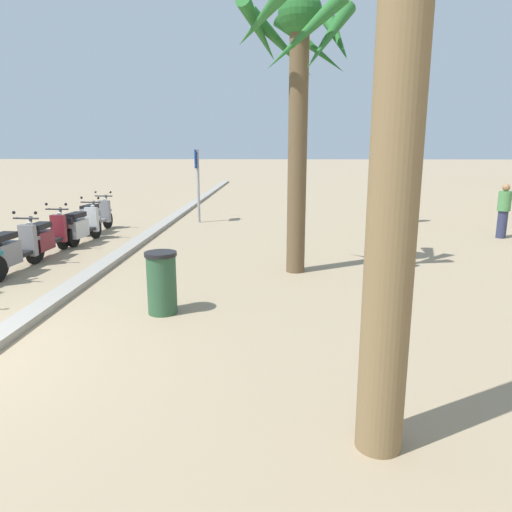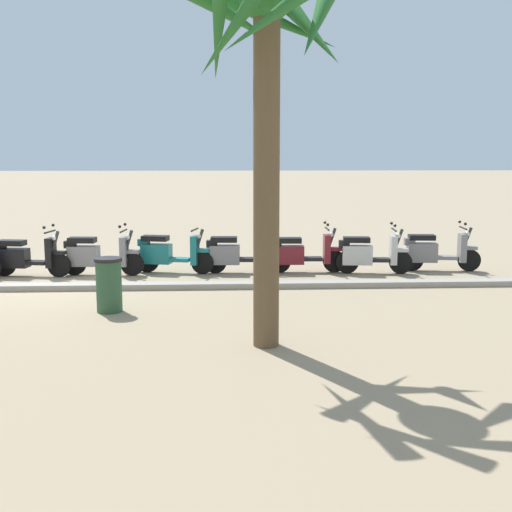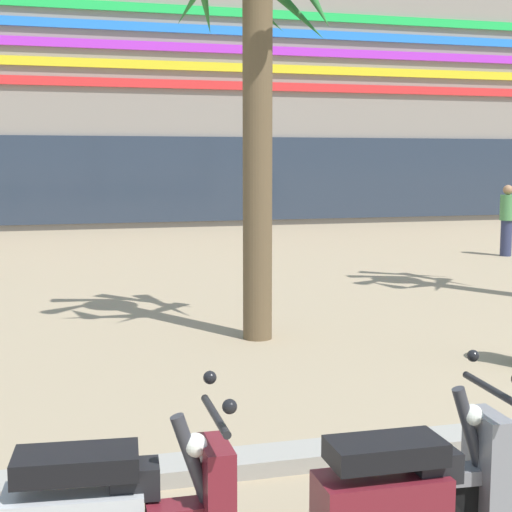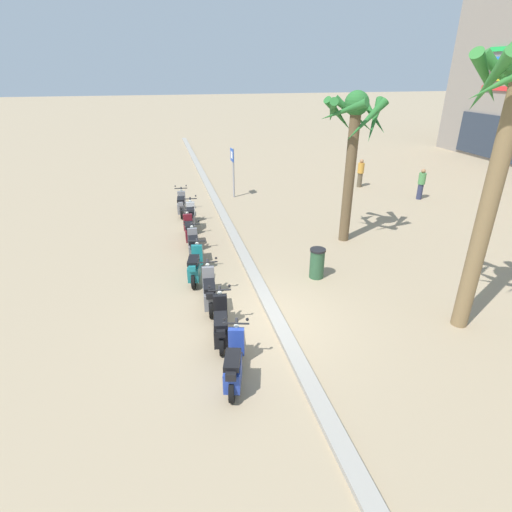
# 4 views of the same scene
# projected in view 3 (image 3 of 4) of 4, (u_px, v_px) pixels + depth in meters

# --- Properties ---
(mall_facade_backdrop) EXTENTS (50.56, 13.38, 12.71)m
(mall_facade_backdrop) POSITION_uv_depth(u_px,v_px,m) (308.00, 63.00, 32.90)
(mall_facade_backdrop) COLOR gray
(mall_facade_backdrop) RESTS_ON ground
(palm_tree_far_corner) EXTENTS (2.37, 2.33, 5.25)m
(palm_tree_far_corner) POSITION_uv_depth(u_px,v_px,m) (257.00, 19.00, 9.21)
(palm_tree_far_corner) COLOR brown
(palm_tree_far_corner) RESTS_ON ground
(pedestrian_window_shopping) EXTENTS (0.34, 0.34, 1.66)m
(pedestrian_window_shopping) POSITION_uv_depth(u_px,v_px,m) (507.00, 219.00, 17.91)
(pedestrian_window_shopping) COLOR #2D3351
(pedestrian_window_shopping) RESTS_ON ground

